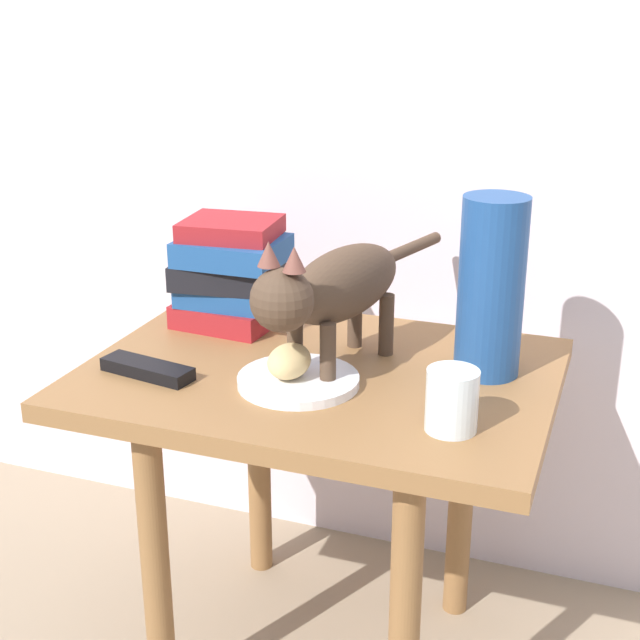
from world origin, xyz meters
name	(u,v)px	position (x,y,z in m)	size (l,w,h in m)	color
side_table	(320,418)	(0.00, 0.00, 0.45)	(0.71, 0.52, 0.54)	olive
plate	(298,381)	(-0.01, -0.07, 0.54)	(0.18, 0.18, 0.01)	white
bread_roll	(289,361)	(-0.02, -0.07, 0.57)	(0.08, 0.06, 0.05)	#E0BC7A
cat	(333,288)	(0.02, 0.00, 0.67)	(0.17, 0.47, 0.23)	#4C3828
book_stack	(230,273)	(-0.21, 0.13, 0.63)	(0.19, 0.15, 0.19)	maroon
green_vase	(491,287)	(0.24, 0.07, 0.67)	(0.10, 0.10, 0.27)	navy
candle_jar	(452,404)	(0.23, -0.13, 0.57)	(0.07, 0.07, 0.08)	silver
tv_remote	(147,369)	(-0.24, -0.11, 0.55)	(0.15, 0.04, 0.02)	black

